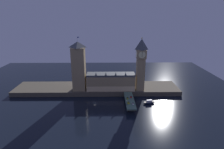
% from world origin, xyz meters
% --- Properties ---
extents(ground_plane, '(400.00, 400.00, 0.00)m').
position_xyz_m(ground_plane, '(0.00, 0.00, 0.00)').
color(ground_plane, black).
extents(embankment, '(220.00, 42.00, 6.00)m').
position_xyz_m(embankment, '(0.00, 39.00, 3.00)').
color(embankment, '#4C4438').
rests_on(embankment, ground_plane).
extents(parliament_hall, '(62.04, 18.36, 25.50)m').
position_xyz_m(parliament_hall, '(18.91, 29.51, 16.61)').
color(parliament_hall, '#9E845B').
rests_on(parliament_hall, embankment).
extents(clock_tower, '(12.36, 12.47, 67.74)m').
position_xyz_m(clock_tower, '(56.71, 26.53, 41.83)').
color(clock_tower, '#9E845B').
rests_on(clock_tower, embankment).
extents(victoria_tower, '(16.36, 16.36, 68.57)m').
position_xyz_m(victoria_tower, '(-21.87, 29.52, 37.42)').
color(victoria_tower, '#9E845B').
rests_on(victoria_tower, embankment).
extents(bridge, '(10.32, 46.00, 6.37)m').
position_xyz_m(bridge, '(40.39, -5.00, 4.22)').
color(bridge, '#476656').
rests_on(bridge, ground_plane).
extents(car_northbound_lead, '(1.87, 4.60, 1.47)m').
position_xyz_m(car_northbound_lead, '(38.12, -2.02, 7.06)').
color(car_northbound_lead, yellow).
rests_on(car_northbound_lead, bridge).
extents(car_northbound_trail, '(2.08, 4.58, 1.59)m').
position_xyz_m(car_northbound_trail, '(38.12, -14.22, 7.12)').
color(car_northbound_trail, yellow).
rests_on(car_northbound_trail, bridge).
extents(car_southbound_lead, '(2.03, 4.07, 1.50)m').
position_xyz_m(car_southbound_lead, '(42.66, -16.54, 7.08)').
color(car_southbound_lead, white).
rests_on(car_southbound_lead, bridge).
extents(car_southbound_trail, '(1.96, 3.98, 1.52)m').
position_xyz_m(car_southbound_trail, '(42.66, 1.58, 7.08)').
color(car_southbound_trail, red).
rests_on(car_southbound_trail, bridge).
extents(pedestrian_near_rail, '(0.38, 0.38, 1.68)m').
position_xyz_m(pedestrian_near_rail, '(35.85, -17.74, 7.26)').
color(pedestrian_near_rail, black).
rests_on(pedestrian_near_rail, bridge).
extents(pedestrian_far_rail, '(0.38, 0.38, 1.62)m').
position_xyz_m(pedestrian_far_rail, '(35.85, 9.69, 7.23)').
color(pedestrian_far_rail, black).
rests_on(pedestrian_far_rail, bridge).
extents(street_lamp_near, '(1.34, 0.60, 6.07)m').
position_xyz_m(street_lamp_near, '(35.45, -19.72, 10.17)').
color(street_lamp_near, '#2D3333').
rests_on(street_lamp_near, bridge).
extents(boat_downstream, '(15.02, 6.71, 4.66)m').
position_xyz_m(boat_downstream, '(63.79, -2.39, 1.70)').
color(boat_downstream, '#1E2842').
rests_on(boat_downstream, ground_plane).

